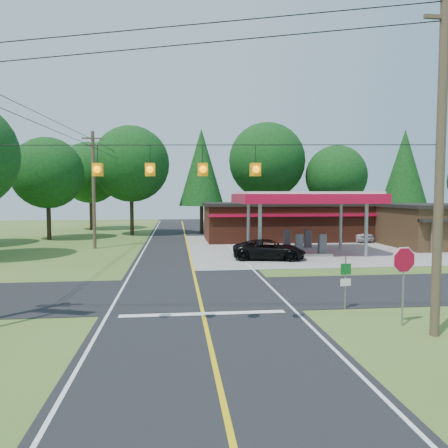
{
  "coord_description": "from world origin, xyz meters",
  "views": [
    {
      "loc": [
        -1.03,
        -20.37,
        4.73
      ],
      "look_at": [
        2.0,
        7.0,
        2.8
      ],
      "focal_mm": 35.0,
      "sensor_mm": 36.0,
      "label": 1
    }
  ],
  "objects": [
    {
      "name": "ground",
      "position": [
        0.0,
        0.0,
        0.0
      ],
      "size": [
        120.0,
        120.0,
        0.0
      ],
      "primitive_type": "plane",
      "color": "#3B6022",
      "rests_on": "ground"
    },
    {
      "name": "main_highway",
      "position": [
        0.0,
        0.0,
        0.01
      ],
      "size": [
        8.0,
        120.0,
        0.02
      ],
      "primitive_type": "cube",
      "color": "black",
      "rests_on": "ground"
    },
    {
      "name": "cross_road",
      "position": [
        0.0,
        0.0,
        0.01
      ],
      "size": [
        70.0,
        7.0,
        0.02
      ],
      "primitive_type": "cube",
      "color": "black",
      "rests_on": "ground"
    },
    {
      "name": "lane_center_yellow",
      "position": [
        0.0,
        0.0,
        0.03
      ],
      "size": [
        0.15,
        110.0,
        0.0
      ],
      "primitive_type": "cube",
      "color": "yellow",
      "rests_on": "main_highway"
    },
    {
      "name": "gas_canopy",
      "position": [
        9.0,
        13.0,
        4.27
      ],
      "size": [
        10.6,
        7.4,
        4.88
      ],
      "color": "gray",
      "rests_on": "ground"
    },
    {
      "name": "convenience_store",
      "position": [
        10.0,
        22.98,
        1.92
      ],
      "size": [
        16.4,
        7.55,
        3.8
      ],
      "color": "#5A2819",
      "rests_on": "ground"
    },
    {
      "name": "utility_pole_near_right",
      "position": [
        7.5,
        -7.0,
        5.96
      ],
      "size": [
        1.8,
        0.3,
        11.5
      ],
      "color": "#473828",
      "rests_on": "ground"
    },
    {
      "name": "utility_pole_far_left",
      "position": [
        -8.0,
        18.0,
        5.2
      ],
      "size": [
        1.8,
        0.3,
        10.0
      ],
      "color": "#473828",
      "rests_on": "ground"
    },
    {
      "name": "utility_pole_north",
      "position": [
        -6.5,
        35.0,
        4.75
      ],
      "size": [
        0.3,
        0.3,
        9.5
      ],
      "color": "#473828",
      "rests_on": "ground"
    },
    {
      "name": "overhead_beacons",
      "position": [
        -1.0,
        -6.0,
        6.21
      ],
      "size": [
        17.04,
        2.04,
        1.03
      ],
      "color": "black",
      "rests_on": "ground"
    },
    {
      "name": "treeline_backdrop",
      "position": [
        0.82,
        24.01,
        7.49
      ],
      "size": [
        70.27,
        51.59,
        13.3
      ],
      "color": "#332316",
      "rests_on": "ground"
    },
    {
      "name": "suv_car",
      "position": [
        5.57,
        10.0,
        0.72
      ],
      "size": [
        6.06,
        6.06,
        1.43
      ],
      "primitive_type": "imported",
      "rotation": [
        0.0,
        0.0,
        1.37
      ],
      "color": "black",
      "rests_on": "ground"
    },
    {
      "name": "sedan_car",
      "position": [
        16.75,
        21.0,
        0.74
      ],
      "size": [
        4.84,
        4.84,
        1.48
      ],
      "primitive_type": "imported",
      "rotation": [
        0.0,
        0.0,
        0.12
      ],
      "color": "silver",
      "rests_on": "ground"
    },
    {
      "name": "octagonal_stop_sign",
      "position": [
        7.0,
        -5.85,
        2.17
      ],
      "size": [
        0.97,
        0.24,
        2.87
      ],
      "color": "gray",
      "rests_on": "ground"
    },
    {
      "name": "route_sign_post",
      "position": [
        5.8,
        -3.52,
        1.29
      ],
      "size": [
        0.44,
        0.11,
        2.17
      ],
      "color": "gray",
      "rests_on": "ground"
    }
  ]
}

